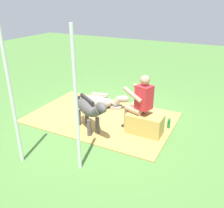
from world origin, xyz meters
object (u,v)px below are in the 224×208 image
Objects in this scene: tent_pole_left at (76,104)px; hay_bale at (145,124)px; pony_lying at (101,101)px; tent_pole_mid at (12,99)px; person_seated at (140,101)px; soda_bottle at (169,123)px; pony_standing at (89,109)px.

hay_bale is at bearing -109.91° from tent_pole_left.
tent_pole_mid is at bearing 87.30° from pony_lying.
person_seated is 0.94m from soda_bottle.
person_seated is 1.67m from pony_lying.
person_seated is 4.67× the size of soda_bottle.
pony_standing is 1.36m from pony_lying.
person_seated is at bearing 152.19° from pony_lying.
soda_bottle is 0.12× the size of tent_pole_left.
tent_pole_left is at bearing 64.22° from soda_bottle.
pony_lying is at bearing -26.45° from hay_bale.
tent_pole_mid is (1.52, 2.00, 0.50)m from person_seated.
pony_standing is at bearing -65.86° from tent_pole_left.
pony_lying is (0.42, -1.24, -0.37)m from pony_standing.
tent_pole_mid is at bearing 16.17° from tent_pole_left.
hay_bale is 0.32× the size of tent_pole_left.
tent_pole_left is 1.12m from tent_pole_mid.
pony_standing is 4.12× the size of soda_bottle.
pony_lying is at bearing -8.92° from soda_bottle.
hay_bale is at bearing 166.90° from person_seated.
pony_lying is at bearing -68.61° from tent_pole_left.
pony_lying is at bearing -27.81° from person_seated.
soda_bottle is at bearing -115.78° from tent_pole_left.
pony_standing is 0.48× the size of tent_pole_mid.
tent_pole_left and tent_pole_mid have the same top height.
hay_bale reaches higher than pony_lying.
pony_standing is at bearing 108.67° from pony_lying.
tent_pole_mid reaches higher than pony_lying.
pony_standing is 1.46m from tent_pole_left.
pony_standing is 1.73m from tent_pole_mid.
hay_bale is 2.77m from tent_pole_mid.
soda_bottle is at bearing -132.49° from hay_bale.
person_seated is at bearing -127.19° from tent_pole_mid.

